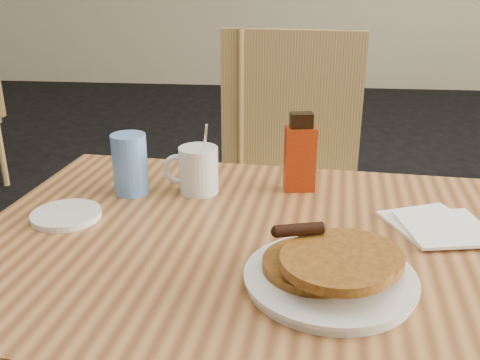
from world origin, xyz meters
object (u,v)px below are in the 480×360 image
(main_table, at_px, (283,261))
(pancake_plate, at_px, (331,271))
(coffee_mug, at_px, (197,169))
(syrup_bottle, at_px, (300,155))
(chair_main_far, at_px, (288,164))
(blue_tumbler, at_px, (130,164))

(main_table, xyz_separation_m, pancake_plate, (0.07, -0.14, 0.07))
(coffee_mug, relative_size, syrup_bottle, 0.92)
(chair_main_far, height_order, pancake_plate, chair_main_far)
(chair_main_far, bearing_deg, coffee_mug, -102.36)
(chair_main_far, xyz_separation_m, syrup_bottle, (0.03, -0.54, 0.22))
(main_table, relative_size, syrup_bottle, 7.18)
(chair_main_far, relative_size, blue_tumbler, 7.91)
(coffee_mug, distance_m, syrup_bottle, 0.22)
(pancake_plate, xyz_separation_m, syrup_bottle, (-0.05, 0.38, 0.05))
(coffee_mug, bearing_deg, pancake_plate, -50.28)
(main_table, height_order, pancake_plate, pancake_plate)
(pancake_plate, bearing_deg, syrup_bottle, 97.33)
(chair_main_far, height_order, coffee_mug, chair_main_far)
(syrup_bottle, distance_m, blue_tumbler, 0.36)
(pancake_plate, height_order, syrup_bottle, syrup_bottle)
(pancake_plate, bearing_deg, chair_main_far, 94.76)
(coffee_mug, distance_m, blue_tumbler, 0.14)
(chair_main_far, distance_m, syrup_bottle, 0.58)
(coffee_mug, height_order, syrup_bottle, syrup_bottle)
(pancake_plate, distance_m, syrup_bottle, 0.38)
(pancake_plate, distance_m, blue_tumbler, 0.52)
(main_table, xyz_separation_m, chair_main_far, (-0.00, 0.78, -0.09))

